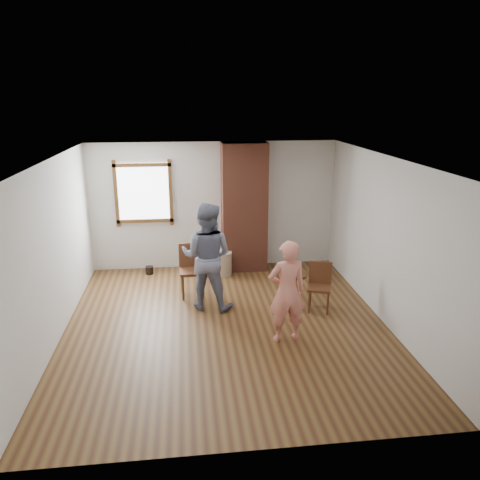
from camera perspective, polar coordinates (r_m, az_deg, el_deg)
name	(u,v)px	position (r m, az deg, el deg)	size (l,w,h in m)	color
ground	(226,325)	(7.50, -1.66, -10.32)	(5.50, 5.50, 0.00)	brown
room_shell	(218,205)	(7.44, -2.64, 4.31)	(5.04, 5.52, 2.62)	silver
brick_chimney	(244,208)	(9.45, 0.52, 3.96)	(0.90, 0.50, 2.60)	brown
stoneware_crock	(223,263)	(9.41, -2.13, -2.86)	(0.37, 0.37, 0.48)	tan
dark_pot	(149,270)	(9.67, -10.98, -3.63)	(0.16, 0.16, 0.16)	black
dining_chair_left	(192,267)	(8.45, -5.91, -3.26)	(0.46, 0.46, 0.94)	#592F1A
dining_chair_right	(320,284)	(7.98, 9.70, -5.26)	(0.48, 0.48, 0.81)	#592F1A
side_table	(295,285)	(8.00, 6.67, -5.44)	(0.40, 0.40, 0.60)	#592F1A
cake_plate	(295,274)	(7.92, 6.72, -4.10)	(0.18, 0.18, 0.01)	white
cake_slice	(296,272)	(7.91, 6.80, -3.87)	(0.08, 0.07, 0.06)	white
man	(207,256)	(7.78, -4.07, -2.02)	(0.88, 0.69, 1.82)	black
person_pink	(287,292)	(6.79, 5.75, -6.28)	(0.56, 0.37, 1.54)	#EF8A77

